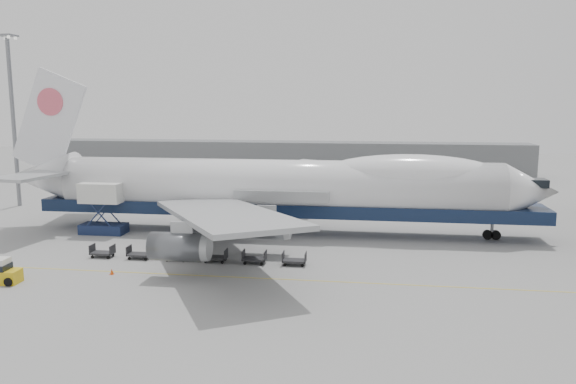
# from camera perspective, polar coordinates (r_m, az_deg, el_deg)

# --- Properties ---
(ground) EXTENTS (260.00, 260.00, 0.00)m
(ground) POSITION_cam_1_polar(r_m,az_deg,el_deg) (56.96, -3.02, -6.86)
(ground) COLOR gray
(ground) RESTS_ON ground
(apron_line) EXTENTS (60.00, 0.15, 0.01)m
(apron_line) POSITION_cam_1_polar(r_m,az_deg,el_deg) (51.35, -4.33, -8.67)
(apron_line) COLOR gold
(apron_line) RESTS_ON ground
(hangar) EXTENTS (110.00, 8.00, 7.00)m
(hangar) POSITION_cam_1_polar(r_m,az_deg,el_deg) (126.02, -1.30, 3.57)
(hangar) COLOR slate
(hangar) RESTS_ON ground
(floodlight_mast) EXTENTS (2.40, 2.40, 25.43)m
(floodlight_mast) POSITION_cam_1_polar(r_m,az_deg,el_deg) (93.93, -26.19, 7.34)
(floodlight_mast) COLOR slate
(floodlight_mast) RESTS_ON ground
(airliner) EXTENTS (67.00, 55.30, 19.98)m
(airliner) POSITION_cam_1_polar(r_m,az_deg,el_deg) (67.23, -0.53, 0.53)
(airliner) COLOR white
(airliner) RESTS_ON ground
(catering_truck) EXTENTS (5.38, 3.77, 6.18)m
(catering_truck) POSITION_cam_1_polar(r_m,az_deg,el_deg) (70.78, -18.31, -1.28)
(catering_truck) COLOR #182549
(catering_truck) RESTS_ON ground
(baggage_tug) EXTENTS (3.11, 1.79, 2.21)m
(baggage_tug) POSITION_cam_1_polar(r_m,az_deg,el_deg) (55.51, -27.18, -7.25)
(baggage_tug) COLOR gold
(baggage_tug) RESTS_ON ground
(traffic_cone) EXTENTS (0.37, 0.37, 0.55)m
(traffic_cone) POSITION_cam_1_polar(r_m,az_deg,el_deg) (54.54, -17.46, -7.72)
(traffic_cone) COLOR #DE460B
(traffic_cone) RESTS_ON ground
(dolly_0) EXTENTS (2.30, 1.35, 1.30)m
(dolly_0) POSITION_cam_1_polar(r_m,az_deg,el_deg) (60.60, -18.33, -5.82)
(dolly_0) COLOR #2D2D30
(dolly_0) RESTS_ON ground
(dolly_1) EXTENTS (2.30, 1.35, 1.30)m
(dolly_1) POSITION_cam_1_polar(r_m,az_deg,el_deg) (58.97, -14.87, -6.07)
(dolly_1) COLOR #2D2D30
(dolly_1) RESTS_ON ground
(dolly_2) EXTENTS (2.30, 1.35, 1.30)m
(dolly_2) POSITION_cam_1_polar(r_m,az_deg,el_deg) (57.55, -11.22, -6.31)
(dolly_2) COLOR #2D2D30
(dolly_2) RESTS_ON ground
(dolly_3) EXTENTS (2.30, 1.35, 1.30)m
(dolly_3) POSITION_cam_1_polar(r_m,az_deg,el_deg) (56.39, -7.40, -6.53)
(dolly_3) COLOR #2D2D30
(dolly_3) RESTS_ON ground
(dolly_4) EXTENTS (2.30, 1.35, 1.30)m
(dolly_4) POSITION_cam_1_polar(r_m,az_deg,el_deg) (55.48, -3.43, -6.73)
(dolly_4) COLOR #2D2D30
(dolly_4) RESTS_ON ground
(dolly_5) EXTENTS (2.30, 1.35, 1.30)m
(dolly_5) POSITION_cam_1_polar(r_m,az_deg,el_deg) (54.84, 0.65, -6.90)
(dolly_5) COLOR #2D2D30
(dolly_5) RESTS_ON ground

